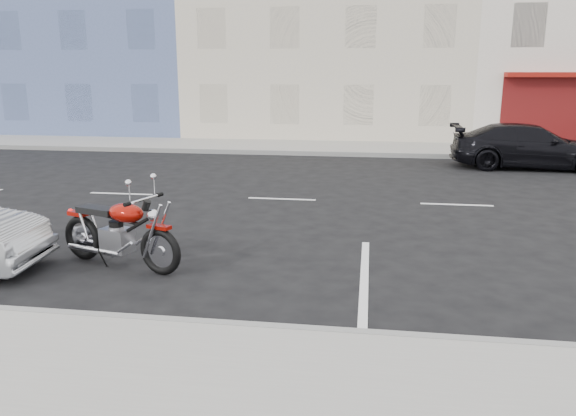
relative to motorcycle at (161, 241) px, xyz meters
name	(u,v)px	position (x,y,z in m)	size (l,w,h in m)	color
ground	(367,202)	(2.96, 5.24, -0.52)	(120.00, 120.00, 0.00)	black
sidewalk_far	(241,146)	(-2.04, 13.94, -0.45)	(80.00, 3.40, 0.15)	gray
curb_far	(230,152)	(-2.04, 12.24, -0.44)	(80.00, 0.12, 0.16)	gray
bldg_blue	(102,0)	(-11.04, 21.54, 5.98)	(12.00, 12.00, 13.00)	#4E5F8D
bldg_cream	(333,12)	(0.96, 21.54, 5.23)	(12.00, 12.00, 11.50)	beige
motorcycle	(161,241)	(0.00, 0.00, 0.00)	(2.20, 1.00, 1.14)	black
car_far	(529,146)	(7.83, 10.64, 0.16)	(1.90, 4.68, 1.36)	black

